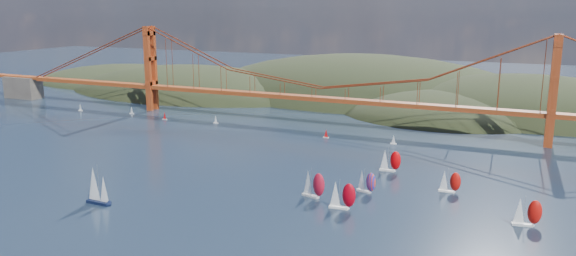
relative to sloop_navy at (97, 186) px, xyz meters
The scene contains 16 objects.
ground 36.76m from the sloop_navy, 43.67° to the right, with size 1200.00×1200.00×0.00m, color black.
headlands 263.78m from the sloop_navy, 74.32° to the left, with size 725.00×225.00×96.00m.
bridge 159.03m from the sloop_navy, 81.04° to the left, with size 552.00×12.00×55.00m.
sloop_navy is the anchor object (origin of this frame).
racer_0 76.70m from the sloop_navy, 28.92° to the left, with size 9.79×5.85×10.97m.
racer_1 85.91m from the sloop_navy, 20.50° to the left, with size 9.36×3.88×10.71m.
racer_2 144.36m from the sloop_navy, 15.81° to the left, with size 8.92×4.35×10.04m.
racer_3 128.23m from the sloop_navy, 29.42° to the left, with size 7.88×3.19×9.08m.
racer_5 116.87m from the sloop_navy, 43.53° to the left, with size 8.84×3.55×10.22m.
racer_rwb 97.25m from the sloop_navy, 31.16° to the left, with size 8.19×5.11×9.16m.
distant_boat_0 189.54m from the sloop_navy, 135.58° to the left, with size 3.00×2.00×4.70m.
distant_boat_1 168.94m from the sloop_navy, 125.26° to the left, with size 3.00×2.00×4.70m.
distant_boat_2 147.66m from the sloop_navy, 117.05° to the left, with size 3.00×2.00×4.70m.
distant_boat_3 138.54m from the sloop_navy, 103.74° to the left, with size 3.00×2.00×4.70m.
distant_boat_8 147.83m from the sloop_navy, 59.41° to the left, with size 3.00×2.00×4.70m.
distant_boat_9 132.44m from the sloop_navy, 72.67° to the left, with size 3.00×2.00×4.70m.
Camera 1 is at (111.56, -119.40, 69.13)m, focal length 35.00 mm.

